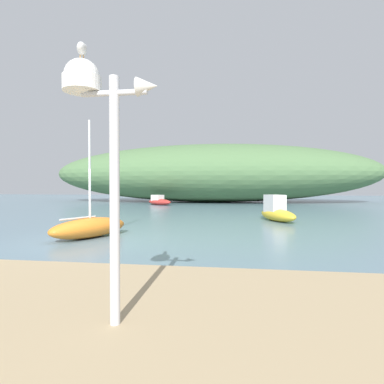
% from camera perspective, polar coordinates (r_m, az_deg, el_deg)
% --- Properties ---
extents(ground_plane, '(120.00, 120.00, 0.00)m').
position_cam_1_polar(ground_plane, '(11.18, -19.15, -8.63)').
color(ground_plane, slate).
extents(distant_hill, '(39.57, 13.02, 6.98)m').
position_cam_1_polar(distant_hill, '(37.76, 3.63, 3.46)').
color(distant_hill, '#517547').
rests_on(distant_hill, ground).
extents(mast_structure, '(1.17, 0.46, 3.19)m').
position_cam_1_polar(mast_structure, '(4.00, -17.41, 14.25)').
color(mast_structure, silver).
rests_on(mast_structure, beach_sand).
extents(seagull_on_radar, '(0.20, 0.34, 0.24)m').
position_cam_1_polar(seagull_on_radar, '(4.32, -19.69, 23.72)').
color(seagull_on_radar, orange).
rests_on(seagull_on_radar, mast_structure).
extents(motorboat_outer_mooring, '(3.18, 2.63, 1.02)m').
position_cam_1_polar(motorboat_outer_mooring, '(31.56, -6.10, -1.67)').
color(motorboat_outer_mooring, '#B72D28').
rests_on(motorboat_outer_mooring, ground).
extents(sailboat_mid_channel, '(2.34, 3.45, 4.28)m').
position_cam_1_polar(sailboat_mid_channel, '(11.92, -18.36, -6.19)').
color(sailboat_mid_channel, orange).
rests_on(sailboat_mid_channel, ground).
extents(motorboat_west_reach, '(2.13, 3.29, 1.41)m').
position_cam_1_polar(motorboat_west_reach, '(17.31, 15.42, -3.53)').
color(motorboat_west_reach, gold).
rests_on(motorboat_west_reach, ground).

